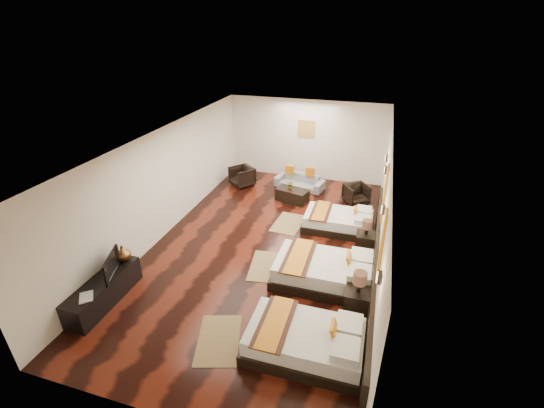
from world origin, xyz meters
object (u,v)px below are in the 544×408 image
(book, at_px, (79,299))
(bed_far, at_px, (339,221))
(nightstand_b, at_px, (365,240))
(bed_mid, at_px, (325,271))
(armchair_left, at_px, (242,176))
(bed_near, at_px, (306,341))
(nightstand_a, at_px, (357,299))
(sofa, at_px, (299,181))
(table_plant, at_px, (291,185))
(figurine, at_px, (123,253))
(armchair_right, at_px, (356,194))
(tv, at_px, (108,265))
(tv_console, at_px, (104,291))
(coffee_table, at_px, (292,195))

(book, bearing_deg, bed_far, 49.45)
(nightstand_b, height_order, book, nightstand_b)
(bed_mid, relative_size, armchair_left, 2.99)
(bed_near, xyz_separation_m, nightstand_a, (0.75, 1.22, 0.08))
(bed_far, height_order, nightstand_a, nightstand_a)
(bed_near, distance_m, sofa, 6.94)
(book, relative_size, table_plant, 1.21)
(bed_mid, xyz_separation_m, figurine, (-4.20, -1.20, 0.44))
(sofa, bearing_deg, bed_near, -64.90)
(sofa, xyz_separation_m, armchair_right, (1.96, -0.63, 0.07))
(bed_mid, distance_m, tv, 4.52)
(bed_far, xyz_separation_m, table_plant, (-1.72, 1.35, 0.29))
(bed_mid, bearing_deg, figurine, -164.09)
(book, bearing_deg, bed_mid, 30.85)
(bed_mid, xyz_separation_m, book, (-4.20, -2.51, 0.28))
(tv_console, height_order, figurine, figurine)
(bed_mid, height_order, nightstand_a, nightstand_a)
(bed_far, distance_m, figurine, 5.54)
(sofa, bearing_deg, armchair_left, -158.35)
(nightstand_b, relative_size, coffee_table, 0.88)
(bed_mid, bearing_deg, coffee_table, 114.12)
(bed_far, bearing_deg, armchair_right, 79.95)
(bed_near, bearing_deg, figurine, 169.31)
(nightstand_a, relative_size, armchair_right, 1.42)
(tv, bearing_deg, sofa, -41.04)
(coffee_table, bearing_deg, armchair_left, 160.52)
(tv_console, distance_m, tv, 0.55)
(bed_near, relative_size, sofa, 1.23)
(coffee_table, bearing_deg, bed_mid, -65.88)
(bed_far, height_order, tv, tv)
(nightstand_a, relative_size, table_plant, 3.68)
(nightstand_b, relative_size, tv, 1.07)
(tv, distance_m, figurine, 0.53)
(bed_mid, height_order, bed_far, bed_mid)
(figurine, distance_m, armchair_left, 5.63)
(nightstand_b, xyz_separation_m, sofa, (-2.40, 3.27, -0.07))
(armchair_left, bearing_deg, tv, -56.63)
(armchair_left, bearing_deg, bed_far, 9.38)
(nightstand_a, xyz_separation_m, nightstand_b, (-0.00, 2.24, -0.03))
(tv_console, xyz_separation_m, table_plant, (2.47, 5.66, 0.26))
(bed_near, xyz_separation_m, armchair_left, (-3.61, 6.38, 0.07))
(armchair_left, bearing_deg, table_plant, 19.31)
(bed_near, height_order, book, bed_near)
(bed_near, relative_size, nightstand_b, 2.32)
(coffee_table, xyz_separation_m, table_plant, (-0.07, 0.04, 0.33))
(nightstand_a, height_order, coffee_table, nightstand_a)
(nightstand_a, xyz_separation_m, armchair_right, (-0.45, 4.89, -0.03))
(sofa, distance_m, coffee_table, 1.05)
(bed_mid, xyz_separation_m, sofa, (-1.66, 4.75, -0.04))
(tv_console, xyz_separation_m, sofa, (2.54, 6.67, -0.03))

